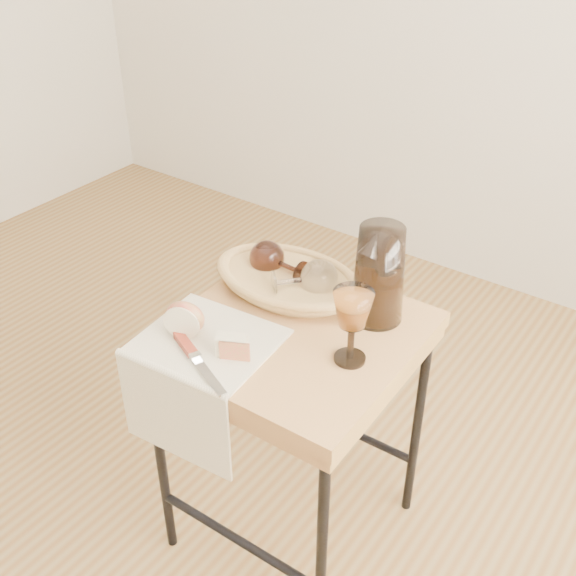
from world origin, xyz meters
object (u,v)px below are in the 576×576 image
Objects in this scene: table_knife at (197,360)px; goblet_lying_b at (300,280)px; bread_basket at (288,281)px; wine_goblet at (352,327)px; pitcher at (379,274)px; side_table at (293,437)px; tea_towel at (207,341)px; goblet_lying_a at (281,264)px; apple_half at (185,318)px.

goblet_lying_b is at bearing 107.40° from table_knife.
bread_basket is 1.92× the size of wine_goblet.
pitcher is at bearing 4.23° from bread_basket.
side_table is 4.60× the size of goblet_lying_b.
pitcher is at bearing -32.09° from goblet_lying_b.
goblet_lying_a reaches higher than tea_towel.
side_table is at bearing 173.74° from wine_goblet.
tea_towel is (-0.12, -0.14, 0.33)m from side_table.
bread_basket is 1.52× the size of table_knife.
side_table is at bearing 44.70° from tea_towel.
apple_half is (-0.12, -0.25, -0.01)m from goblet_lying_b.
side_table is 0.44m from wine_goblet.
tea_towel is 1.30× the size of table_knife.
wine_goblet reaches higher than goblet_lying_b.
tea_towel is at bearing -152.53° from goblet_lying_b.
apple_half reaches higher than bread_basket.
bread_basket reaches higher than tea_towel.
goblet_lying_a is (-0.13, 0.14, 0.38)m from side_table.
tea_towel is at bearing -97.11° from bread_basket.
tea_towel is 1.05× the size of pitcher.
bread_basket is at bearing 151.67° from wine_goblet.
side_table is at bearing 91.02° from table_knife.
tea_towel reaches higher than side_table.
bread_basket is 2.36× the size of goblet_lying_a.
table_knife reaches higher than tea_towel.
bread_basket reaches higher than table_knife.
pitcher is (0.25, 0.01, 0.06)m from goblet_lying_a.
pitcher reaches higher than goblet_lying_b.
apple_half reaches higher than table_knife.
pitcher is 0.43m from table_knife.
tea_towel is 2.02× the size of goblet_lying_a.
wine_goblet reaches higher than bread_basket.
wine_goblet reaches higher than apple_half.
goblet_lying_b is 0.83× the size of wine_goblet.
wine_goblet reaches higher than tea_towel.
wine_goblet is at bearing 155.82° from goblet_lying_a.
wine_goblet is at bearing -6.26° from side_table.
side_table is 0.44m from apple_half.
table_knife reaches higher than side_table.
goblet_lying_b is 0.28m from apple_half.
apple_half is at bearing -130.33° from pitcher.
wine_goblet is (0.21, -0.12, 0.03)m from goblet_lying_b.
goblet_lying_a reaches higher than side_table.
table_knife is (-0.09, -0.21, 0.34)m from side_table.
pitcher is (0.18, 0.05, 0.06)m from goblet_lying_b.
goblet_lying_a is 0.08m from goblet_lying_b.
apple_half is at bearing -108.15° from bread_basket.
tea_towel is 0.40m from pitcher.
apple_half is at bearing -179.33° from tea_towel.
goblet_lying_a is (-0.01, 0.28, 0.05)m from tea_towel.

